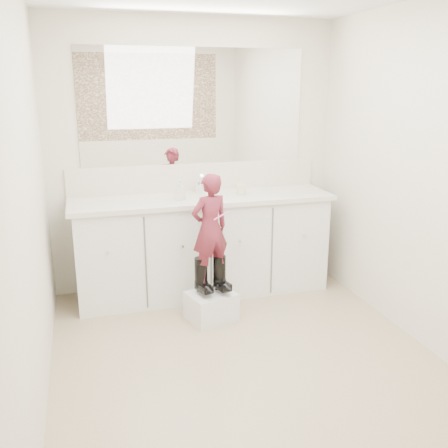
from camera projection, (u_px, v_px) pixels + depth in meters
name	position (u px, v px, depth m)	size (l,w,h in m)	color
floor	(246.00, 359.00, 3.45)	(3.00, 3.00, 0.00)	#8D7E5C
wall_back	(195.00, 157.00, 4.51)	(2.60, 2.60, 0.00)	beige
wall_front	(388.00, 273.00, 1.74)	(2.60, 2.60, 0.00)	beige
wall_left	(28.00, 202.00, 2.77)	(3.00, 3.00, 0.00)	beige
wall_right	(425.00, 179.00, 3.47)	(3.00, 3.00, 0.00)	beige
vanity_cabinet	(203.00, 247.00, 4.47)	(2.20, 0.55, 0.85)	silver
countertop	(203.00, 199.00, 4.33)	(2.28, 0.58, 0.04)	beige
backsplash	(196.00, 177.00, 4.55)	(2.28, 0.03, 0.25)	beige
mirror	(194.00, 107.00, 4.38)	(2.00, 0.02, 1.00)	white
dot_panel	(398.00, 143.00, 1.62)	(2.00, 0.01, 1.20)	#472819
faucet	(199.00, 188.00, 4.46)	(0.08, 0.08, 0.10)	silver
cup	(241.00, 189.00, 4.40)	(0.11, 0.11, 0.10)	beige
soap_bottle	(180.00, 190.00, 4.20)	(0.08, 0.08, 0.17)	beige
step_stool	(211.00, 306.00, 4.00)	(0.36, 0.30, 0.23)	silver
boot_left	(201.00, 276.00, 3.93)	(0.11, 0.20, 0.30)	black
boot_right	(219.00, 274.00, 3.97)	(0.11, 0.20, 0.30)	black
toddler	(210.00, 229.00, 3.85)	(0.31, 0.21, 0.86)	#9F3047
toothbrush	(221.00, 216.00, 3.76)	(0.01, 0.01, 0.14)	#EC5BAB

